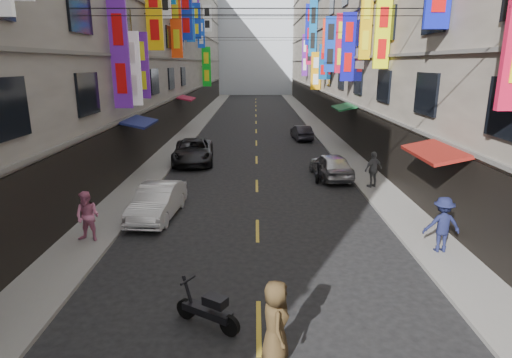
{
  "coord_description": "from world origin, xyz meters",
  "views": [
    {
      "loc": [
        -0.08,
        3.17,
        6.02
      ],
      "look_at": [
        -0.06,
        12.31,
        3.53
      ],
      "focal_mm": 30.0,
      "sensor_mm": 36.0,
      "label": 1
    }
  ],
  "objects_px": {
    "car_right_far": "(302,133)",
    "pedestrian_crossing": "(275,322)",
    "pedestrian_lfar": "(88,216)",
    "pedestrian_rfar": "(373,169)",
    "car_left_far": "(193,151)",
    "car_right_mid": "(331,165)",
    "scooter_far_right": "(320,172)",
    "car_left_mid": "(157,201)",
    "pedestrian_rnear": "(442,224)",
    "scooter_crossing": "(208,310)"
  },
  "relations": [
    {
      "from": "car_left_far",
      "to": "pedestrian_rfar",
      "type": "distance_m",
      "value": 11.27
    },
    {
      "from": "pedestrian_lfar",
      "to": "pedestrian_crossing",
      "type": "xyz_separation_m",
      "value": [
        6.11,
        -6.02,
        -0.08
      ]
    },
    {
      "from": "car_left_mid",
      "to": "car_left_far",
      "type": "relative_size",
      "value": 0.79
    },
    {
      "from": "car_left_mid",
      "to": "pedestrian_lfar",
      "type": "relative_size",
      "value": 2.34
    },
    {
      "from": "car_right_mid",
      "to": "pedestrian_rnear",
      "type": "distance_m",
      "value": 9.78
    },
    {
      "from": "scooter_far_right",
      "to": "car_right_mid",
      "type": "relative_size",
      "value": 0.43
    },
    {
      "from": "car_left_far",
      "to": "pedestrian_rnear",
      "type": "bearing_deg",
      "value": -58.5
    },
    {
      "from": "car_right_far",
      "to": "pedestrian_rnear",
      "type": "bearing_deg",
      "value": 89.84
    },
    {
      "from": "car_left_mid",
      "to": "car_right_mid",
      "type": "relative_size",
      "value": 1.0
    },
    {
      "from": "car_left_far",
      "to": "pedestrian_lfar",
      "type": "bearing_deg",
      "value": -103.45
    },
    {
      "from": "car_left_mid",
      "to": "pedestrian_rnear",
      "type": "xyz_separation_m",
      "value": [
        9.91,
        -3.47,
        0.36
      ]
    },
    {
      "from": "scooter_crossing",
      "to": "pedestrian_lfar",
      "type": "distance_m",
      "value": 6.69
    },
    {
      "from": "scooter_crossing",
      "to": "car_left_mid",
      "type": "height_order",
      "value": "car_left_mid"
    },
    {
      "from": "pedestrian_rnear",
      "to": "pedestrian_rfar",
      "type": "height_order",
      "value": "pedestrian_rnear"
    },
    {
      "from": "scooter_far_right",
      "to": "pedestrian_lfar",
      "type": "height_order",
      "value": "pedestrian_lfar"
    },
    {
      "from": "car_left_mid",
      "to": "pedestrian_crossing",
      "type": "relative_size",
      "value": 2.24
    },
    {
      "from": "car_left_mid",
      "to": "pedestrian_rfar",
      "type": "height_order",
      "value": "pedestrian_rfar"
    },
    {
      "from": "car_right_far",
      "to": "pedestrian_crossing",
      "type": "relative_size",
      "value": 1.95
    },
    {
      "from": "scooter_far_right",
      "to": "car_left_far",
      "type": "distance_m",
      "value": 8.42
    },
    {
      "from": "car_left_far",
      "to": "pedestrian_rfar",
      "type": "xyz_separation_m",
      "value": [
        9.63,
        -5.85,
        0.29
      ]
    },
    {
      "from": "scooter_far_right",
      "to": "pedestrian_rfar",
      "type": "bearing_deg",
      "value": 163.63
    },
    {
      "from": "car_right_mid",
      "to": "pedestrian_crossing",
      "type": "height_order",
      "value": "pedestrian_crossing"
    },
    {
      "from": "car_right_mid",
      "to": "car_left_far",
      "type": "bearing_deg",
      "value": -31.3
    },
    {
      "from": "car_left_far",
      "to": "car_right_mid",
      "type": "relative_size",
      "value": 1.28
    },
    {
      "from": "car_right_mid",
      "to": "scooter_crossing",
      "type": "bearing_deg",
      "value": 62.74
    },
    {
      "from": "scooter_crossing",
      "to": "pedestrian_rfar",
      "type": "bearing_deg",
      "value": 0.89
    },
    {
      "from": "car_right_mid",
      "to": "pedestrian_rnear",
      "type": "relative_size",
      "value": 2.23
    },
    {
      "from": "car_right_far",
      "to": "pedestrian_lfar",
      "type": "bearing_deg",
      "value": 59.35
    },
    {
      "from": "scooter_crossing",
      "to": "pedestrian_rnear",
      "type": "relative_size",
      "value": 0.87
    },
    {
      "from": "scooter_crossing",
      "to": "pedestrian_crossing",
      "type": "height_order",
      "value": "pedestrian_crossing"
    },
    {
      "from": "car_right_mid",
      "to": "pedestrian_rnear",
      "type": "height_order",
      "value": "pedestrian_rnear"
    },
    {
      "from": "car_right_mid",
      "to": "car_right_far",
      "type": "relative_size",
      "value": 1.15
    },
    {
      "from": "scooter_far_right",
      "to": "pedestrian_lfar",
      "type": "xyz_separation_m",
      "value": [
        -9.14,
        -8.24,
        0.55
      ]
    },
    {
      "from": "scooter_far_right",
      "to": "car_right_mid",
      "type": "height_order",
      "value": "car_right_mid"
    },
    {
      "from": "car_left_far",
      "to": "pedestrian_rnear",
      "type": "distance_m",
      "value": 16.54
    },
    {
      "from": "pedestrian_lfar",
      "to": "pedestrian_rnear",
      "type": "bearing_deg",
      "value": 5.52
    },
    {
      "from": "car_left_mid",
      "to": "car_left_far",
      "type": "xyz_separation_m",
      "value": [
        0.06,
        9.82,
        0.05
      ]
    },
    {
      "from": "pedestrian_lfar",
      "to": "pedestrian_rfar",
      "type": "distance_m",
      "value": 13.21
    },
    {
      "from": "scooter_far_right",
      "to": "car_right_far",
      "type": "distance_m",
      "value": 12.44
    },
    {
      "from": "scooter_crossing",
      "to": "pedestrian_lfar",
      "type": "relative_size",
      "value": 0.91
    },
    {
      "from": "car_right_far",
      "to": "pedestrian_rfar",
      "type": "distance_m",
      "value": 14.26
    },
    {
      "from": "car_right_mid",
      "to": "pedestrian_rnear",
      "type": "bearing_deg",
      "value": 94.94
    },
    {
      "from": "scooter_far_right",
      "to": "pedestrian_lfar",
      "type": "distance_m",
      "value": 12.32
    },
    {
      "from": "car_left_mid",
      "to": "scooter_far_right",
      "type": "bearing_deg",
      "value": 42.34
    },
    {
      "from": "scooter_crossing",
      "to": "scooter_far_right",
      "type": "xyz_separation_m",
      "value": [
        4.55,
        13.07,
        0.0
      ]
    },
    {
      "from": "car_left_far",
      "to": "car_right_mid",
      "type": "xyz_separation_m",
      "value": [
        7.94,
        -3.7,
        -0.03
      ]
    },
    {
      "from": "car_left_mid",
      "to": "pedestrian_rfar",
      "type": "xyz_separation_m",
      "value": [
        9.69,
        3.96,
        0.33
      ]
    },
    {
      "from": "scooter_crossing",
      "to": "pedestrian_rfar",
      "type": "xyz_separation_m",
      "value": [
        6.88,
        11.4,
        0.56
      ]
    },
    {
      "from": "pedestrian_rfar",
      "to": "car_right_far",
      "type": "bearing_deg",
      "value": -109.96
    },
    {
      "from": "scooter_crossing",
      "to": "pedestrian_lfar",
      "type": "height_order",
      "value": "pedestrian_lfar"
    }
  ]
}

